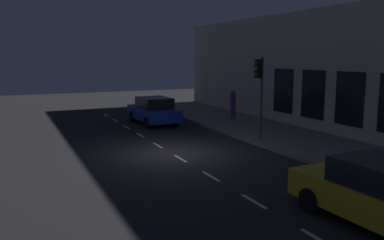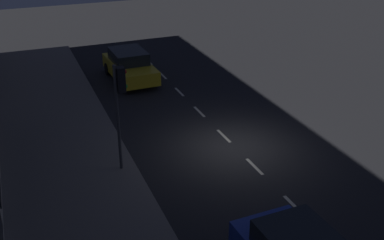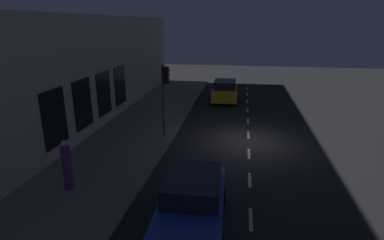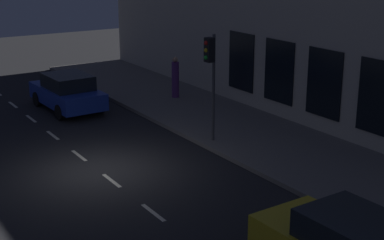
% 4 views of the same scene
% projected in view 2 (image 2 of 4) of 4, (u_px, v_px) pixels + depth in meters
% --- Properties ---
extents(ground_plane, '(60.00, 60.00, 0.00)m').
position_uv_depth(ground_plane, '(235.00, 147.00, 18.33)').
color(ground_plane, '#232326').
extents(sidewalk, '(4.50, 32.00, 0.15)m').
position_uv_depth(sidewalk, '(71.00, 177.00, 16.21)').
color(sidewalk, slate).
rests_on(sidewalk, ground).
extents(lane_centre_line, '(0.12, 27.20, 0.01)m').
position_uv_depth(lane_centre_line, '(224.00, 136.00, 19.17)').
color(lane_centre_line, beige).
rests_on(lane_centre_line, ground).
extents(traffic_light, '(0.45, 0.32, 3.80)m').
position_uv_depth(traffic_light, '(120.00, 94.00, 15.48)').
color(traffic_light, '#424244').
rests_on(traffic_light, sidewalk).
extents(parked_car_0, '(2.09, 4.36, 1.58)m').
position_uv_depth(parked_car_0, '(130.00, 66.00, 24.80)').
color(parked_car_0, gold).
rests_on(parked_car_0, ground).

